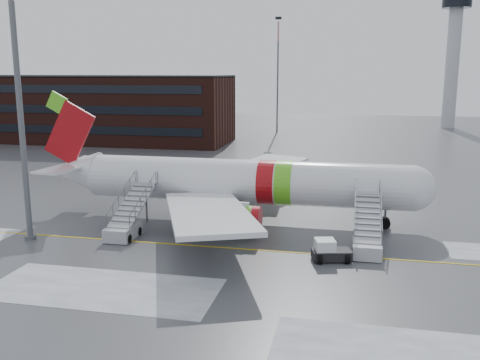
% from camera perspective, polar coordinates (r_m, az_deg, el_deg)
% --- Properties ---
extents(ground, '(260.00, 260.00, 0.00)m').
position_cam_1_polar(ground, '(40.90, -0.48, -6.87)').
color(ground, '#494C4F').
rests_on(ground, ground).
extents(airliner, '(35.03, 32.97, 11.18)m').
position_cam_1_polar(airliner, '(46.84, -0.63, -0.18)').
color(airliner, white).
rests_on(airliner, ground).
extents(airstair_fwd, '(2.05, 7.70, 3.48)m').
position_cam_1_polar(airstair_fwd, '(40.02, 13.41, -6.00)').
color(airstair_fwd, '#AEB0B5').
rests_on(airstair_fwd, ground).
extents(airstair_aft, '(2.05, 7.70, 3.48)m').
position_cam_1_polar(airstair_aft, '(43.62, -12.00, -4.49)').
color(airstair_aft, '#A6A8AD').
rests_on(airstair_aft, ground).
extents(pushback_tug, '(2.92, 2.47, 1.51)m').
position_cam_1_polar(pushback_tug, '(37.83, 9.48, -7.50)').
color(pushback_tug, black).
rests_on(pushback_tug, ground).
extents(light_mast_near, '(1.20, 1.20, 22.61)m').
position_cam_1_polar(light_mast_near, '(43.40, -22.58, 9.18)').
color(light_mast_near, '#595B60').
rests_on(light_mast_near, ground).
extents(terminal_building, '(62.00, 16.11, 12.30)m').
position_cam_1_polar(terminal_building, '(107.37, -17.99, 7.33)').
color(terminal_building, '#3F1E16').
rests_on(terminal_building, ground).
extents(control_tower, '(6.40, 6.40, 30.00)m').
position_cam_1_polar(control_tower, '(134.78, 21.83, 13.15)').
color(control_tower, '#B2B5BA').
rests_on(control_tower, ground).
extents(light_mast_far_n, '(1.20, 1.20, 24.25)m').
position_cam_1_polar(light_mast_far_n, '(117.07, 4.05, 11.89)').
color(light_mast_far_n, '#595B60').
rests_on(light_mast_far_n, ground).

